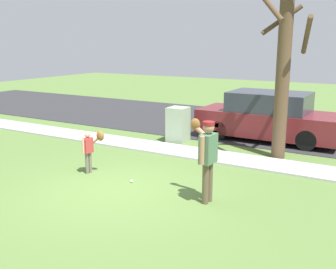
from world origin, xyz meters
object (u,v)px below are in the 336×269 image
at_px(baseball, 132,181).
at_px(parked_suv_maroon, 269,117).
at_px(person_adult, 207,152).
at_px(utility_cabinet, 178,125).
at_px(street_tree_near, 284,59).
at_px(person_child, 91,146).

bearing_deg(baseball, parked_suv_maroon, 75.67).
distance_m(person_adult, utility_cabinet, 5.22).
xyz_separation_m(person_adult, parked_suv_maroon, (-0.52, 6.08, -0.29)).
distance_m(person_adult, street_tree_near, 4.46).
height_order(baseball, utility_cabinet, utility_cabinet).
bearing_deg(baseball, person_adult, -4.67).
bearing_deg(utility_cabinet, baseball, -76.37).
bearing_deg(person_child, parked_suv_maroon, 68.13).
bearing_deg(baseball, street_tree_near, 58.34).
bearing_deg(utility_cabinet, person_child, -94.51).
xyz_separation_m(person_adult, street_tree_near, (0.39, 4.09, 1.75)).
distance_m(baseball, parked_suv_maroon, 6.15).
bearing_deg(person_adult, parked_suv_maroon, -81.28).
bearing_deg(parked_suv_maroon, utility_cabinet, 36.38).
bearing_deg(street_tree_near, parked_suv_maroon, 114.50).
height_order(person_child, baseball, person_child).
height_order(person_adult, parked_suv_maroon, person_adult).
xyz_separation_m(baseball, street_tree_near, (2.42, 3.92, 2.79)).
height_order(person_adult, street_tree_near, street_tree_near).
relative_size(utility_cabinet, parked_suv_maroon, 0.25).
bearing_deg(person_adult, utility_cabinet, -50.71).
xyz_separation_m(baseball, utility_cabinet, (-0.99, 4.07, 0.55)).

